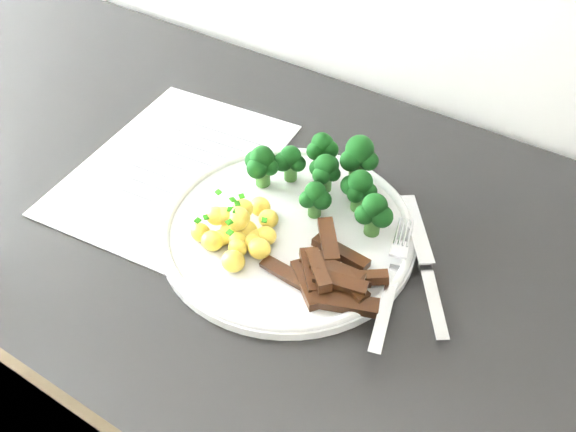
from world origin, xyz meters
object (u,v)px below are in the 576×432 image
plate (288,230)px  beef_strips (329,274)px  broccoli (327,172)px  fork (391,286)px  knife (428,279)px  recipe_paper (173,168)px  potatoes (239,231)px

plate → beef_strips: beef_strips is taller
plate → broccoli: broccoli is taller
fork → beef_strips: bearing=-160.4°
beef_strips → knife: size_ratio=0.79×
recipe_paper → potatoes: (0.15, -0.06, 0.02)m
plate → broccoli: size_ratio=1.49×
broccoli → knife: bearing=-18.6°
recipe_paper → fork: fork is taller
broccoli → fork: bearing=-34.9°
potatoes → beef_strips: size_ratio=0.78×
recipe_paper → beef_strips: (0.27, -0.06, 0.02)m
recipe_paper → knife: size_ratio=1.87×
beef_strips → plate: bearing=151.8°
potatoes → plate: bearing=51.6°
recipe_paper → fork: bearing=-6.9°
broccoli → knife: (0.16, -0.05, -0.04)m
plate → beef_strips: (0.08, -0.04, 0.01)m
plate → broccoli: 0.08m
recipe_paper → broccoli: size_ratio=1.67×
recipe_paper → broccoli: bearing=14.6°
beef_strips → knife: beef_strips is taller
knife → potatoes: bearing=-162.7°
potatoes → broccoli: bearing=69.4°
plate → potatoes: potatoes is taller
beef_strips → fork: beef_strips is taller
fork → knife: bearing=55.5°
broccoli → plate: bearing=-96.6°
beef_strips → knife: bearing=34.5°
potatoes → knife: (0.20, 0.06, -0.02)m
potatoes → recipe_paper: bearing=157.4°
beef_strips → knife: (0.09, 0.06, -0.01)m
beef_strips → fork: (0.06, 0.02, -0.00)m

